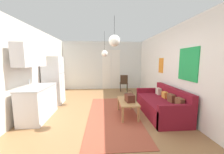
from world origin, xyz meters
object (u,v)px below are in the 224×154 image
object	(u,v)px
coffee_table	(128,103)
bamboo_vase	(127,96)
couch	(162,105)
pendant_lamp_far	(105,53)
handbag	(130,98)
pendant_lamp_near	(114,41)
accent_chair	(124,82)
refrigerator	(54,80)

from	to	relation	value
coffee_table	bamboo_vase	size ratio (longest dim) A/B	2.50
couch	pendant_lamp_far	size ratio (longest dim) A/B	2.09
handbag	pendant_lamp_near	xyz separation A→B (m)	(-0.47, -0.28, 1.52)
handbag	coffee_table	bearing A→B (deg)	115.14
handbag	accent_chair	world-z (taller)	accent_chair
couch	bamboo_vase	world-z (taller)	bamboo_vase
couch	bamboo_vase	xyz separation A→B (m)	(-1.05, 0.21, 0.26)
handbag	refrigerator	size ratio (longest dim) A/B	0.18
coffee_table	pendant_lamp_far	bearing A→B (deg)	116.55
pendant_lamp_far	couch	bearing A→B (deg)	-36.41
pendant_lamp_far	bamboo_vase	bearing A→B (deg)	-57.81
couch	handbag	distance (m)	1.06
bamboo_vase	pendant_lamp_far	bearing A→B (deg)	122.19
handbag	pendant_lamp_far	world-z (taller)	pendant_lamp_far
accent_chair	pendant_lamp_far	world-z (taller)	pendant_lamp_far
bamboo_vase	accent_chair	xyz separation A→B (m)	(0.37, 2.77, -0.05)
refrigerator	accent_chair	distance (m)	3.41
couch	coffee_table	size ratio (longest dim) A/B	1.98
accent_chair	pendant_lamp_far	bearing A→B (deg)	65.73
handbag	refrigerator	world-z (taller)	refrigerator
handbag	refrigerator	bearing A→B (deg)	151.79
couch	bamboo_vase	size ratio (longest dim) A/B	4.96
couch	pendant_lamp_near	size ratio (longest dim) A/B	2.63
coffee_table	handbag	size ratio (longest dim) A/B	2.97
couch	pendant_lamp_far	bearing A→B (deg)	143.59
accent_chair	pendant_lamp_far	xyz separation A→B (m)	(-1.03, -1.73, 1.39)
bamboo_vase	refrigerator	xyz separation A→B (m)	(-2.55, 1.05, 0.34)
couch	refrigerator	xyz separation A→B (m)	(-3.60, 1.27, 0.60)
coffee_table	pendant_lamp_near	xyz separation A→B (m)	(-0.42, -0.37, 1.69)
pendant_lamp_near	pendant_lamp_far	size ratio (longest dim) A/B	0.79
refrigerator	accent_chair	xyz separation A→B (m)	(2.93, 1.71, -0.39)
coffee_table	accent_chair	size ratio (longest dim) A/B	1.10
pendant_lamp_near	handbag	bearing A→B (deg)	31.29
handbag	pendant_lamp_near	world-z (taller)	pendant_lamp_near
refrigerator	accent_chair	size ratio (longest dim) A/B	2.01
coffee_table	pendant_lamp_far	xyz separation A→B (m)	(-0.64, 1.28, 1.48)
bamboo_vase	pendant_lamp_far	size ratio (longest dim) A/B	0.42
couch	refrigerator	bearing A→B (deg)	160.59
pendant_lamp_near	couch	bearing A→B (deg)	15.00
pendant_lamp_far	pendant_lamp_near	bearing A→B (deg)	-82.55
refrigerator	pendant_lamp_near	xyz separation A→B (m)	(2.11, -1.67, 1.21)
bamboo_vase	handbag	bearing A→B (deg)	-85.34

